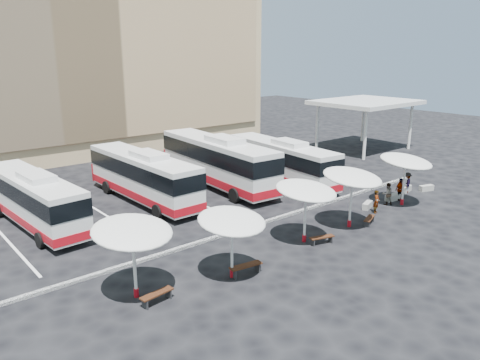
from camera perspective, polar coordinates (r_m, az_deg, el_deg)
ground at (r=27.98m, az=2.39°, el=-5.97°), size 120.00×120.00×0.00m
sandstone_building at (r=54.04m, az=-21.94°, el=17.02°), size 42.00×18.25×29.60m
service_canopy at (r=51.09m, az=15.08°, el=8.99°), size 10.00×8.00×5.20m
curb_divider at (r=28.30m, az=1.71°, el=-5.55°), size 34.00×0.25×0.15m
bay_lines at (r=33.96m, az=-6.73°, el=-2.12°), size 24.15×12.00×0.01m
bus_0 at (r=30.53m, az=-23.88°, el=-2.00°), size 3.00×10.90×3.42m
bus_1 at (r=33.19m, az=-11.76°, el=0.58°), size 2.83×11.57×3.66m
bus_2 at (r=36.13m, az=-2.81°, el=2.44°), size 3.64×12.89×4.04m
bus_3 at (r=37.18m, az=5.04°, el=2.40°), size 3.48×11.45×3.58m
sunshade_0 at (r=19.98m, az=-12.99°, el=-6.20°), size 4.06×4.10×3.53m
sunshade_1 at (r=21.26m, az=-1.01°, el=-5.05°), size 3.46×3.50×3.27m
sunshade_2 at (r=25.43m, az=8.06°, el=-1.31°), size 4.10×4.13×3.47m
sunshade_3 at (r=28.14m, az=13.54°, el=0.31°), size 4.16×4.19×3.61m
sunshade_4 at (r=33.29m, az=19.57°, el=2.14°), size 4.13×4.16×3.59m
wood_bench_0 at (r=20.47m, az=-10.10°, el=-13.66°), size 1.56×0.57×0.47m
wood_bench_1 at (r=22.43m, az=0.72°, el=-10.58°), size 1.68×0.67×0.50m
wood_bench_2 at (r=26.14m, az=9.95°, el=-7.01°), size 1.46×0.78×0.43m
wood_bench_3 at (r=29.61m, az=15.48°, el=-4.63°), size 1.43×0.85×0.43m
conc_bench_0 at (r=32.55m, az=15.27°, el=-2.99°), size 1.20×0.73×0.43m
conc_bench_1 at (r=34.71m, az=18.13°, el=-2.03°), size 1.26×0.57×0.46m
conc_bench_2 at (r=37.11m, az=19.58°, el=-1.05°), size 1.25×0.59×0.45m
conc_bench_3 at (r=37.97m, az=21.77°, el=-0.92°), size 1.20×0.71×0.43m
passenger_0 at (r=31.67m, az=16.28°, el=-2.54°), size 0.66×0.56×1.52m
passenger_1 at (r=33.53m, az=17.59°, el=-1.62°), size 0.93×0.86×1.55m
passenger_2 at (r=34.77m, az=18.92°, el=-1.08°), size 0.97×0.45×1.62m
passenger_3 at (r=36.77m, az=19.69°, el=-0.31°), size 1.15×1.00×1.55m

